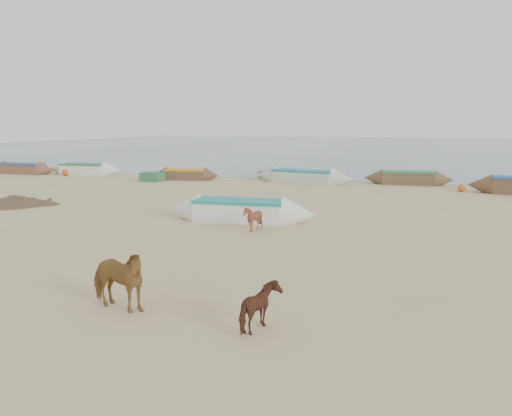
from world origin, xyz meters
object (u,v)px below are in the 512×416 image
Objects in this scene: calf_front at (253,218)px; cow_adult at (116,279)px; near_canoe at (240,210)px; calf_right at (262,308)px.

cow_adult is at bearing -32.58° from calf_front.
cow_adult is 8.30m from calf_front.
cow_adult is 0.26× the size of near_canoe.
calf_right is (2.96, -8.35, -0.04)m from calf_front.
cow_adult reaches higher than calf_front.
calf_front is 1.08× the size of calf_right.
near_canoe is at bearing 10.43° from calf_right.
calf_front reaches higher than calf_right.
cow_adult reaches higher than calf_right.
calf_front is at bearing -61.16° from near_canoe.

